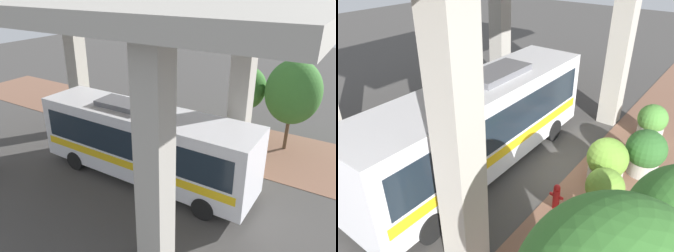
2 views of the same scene
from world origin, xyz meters
TOP-DOWN VIEW (x-y plane):
  - ground_plane at (0.00, 0.00)m, footprint 80.00×80.00m
  - sidewalk_strip at (-3.00, 0.00)m, footprint 6.00×40.00m
  - bus at (3.08, 1.61)m, footprint 2.75×10.91m
  - fire_hydrant at (-0.50, 1.96)m, footprint 0.49×0.24m
  - planter_front at (-1.67, -4.75)m, footprint 1.31×1.31m
  - planter_middle at (-1.23, -0.49)m, footprint 1.52×1.52m
  - planter_back at (-1.78, 1.08)m, footprint 1.28×1.28m
  - planter_extra at (-2.22, -1.81)m, footprint 1.52×1.52m

SIDE VIEW (x-z plane):
  - ground_plane at x=0.00m, z-range 0.00..0.00m
  - sidewalk_strip at x=-3.00m, z-range 0.00..0.02m
  - fire_hydrant at x=-0.50m, z-range 0.01..1.00m
  - planter_back at x=-1.78m, z-range 0.01..1.63m
  - planter_front at x=-1.67m, z-range -0.01..1.67m
  - planter_middle at x=-1.23m, z-range -0.03..1.76m
  - planter_extra at x=-2.22m, z-range 0.02..1.90m
  - bus at x=3.08m, z-range 0.16..3.98m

